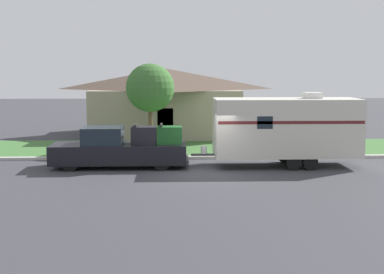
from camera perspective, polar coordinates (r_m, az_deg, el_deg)
ground_plane at (r=23.54m, az=1.68°, el=-3.85°), size 120.00×120.00×0.00m
curb_strip at (r=27.21m, az=1.15°, el=-2.19°), size 80.00×0.30×0.14m
lawn_strip at (r=30.82m, az=0.75°, el=-1.18°), size 80.00×7.00×0.03m
house_across_street at (r=37.23m, az=-2.81°, el=3.91°), size 10.56×8.29×4.58m
pickup_truck at (r=24.98m, az=-7.67°, el=-1.24°), size 6.31×2.07×2.02m
travel_trailer at (r=25.32m, az=10.01°, el=1.03°), size 7.79×2.40×3.46m
mailbox at (r=27.84m, az=-5.94°, el=0.00°), size 0.48×0.20×1.35m
tree_in_yard at (r=30.33m, az=-4.49°, el=5.23°), size 2.74×2.74×4.86m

